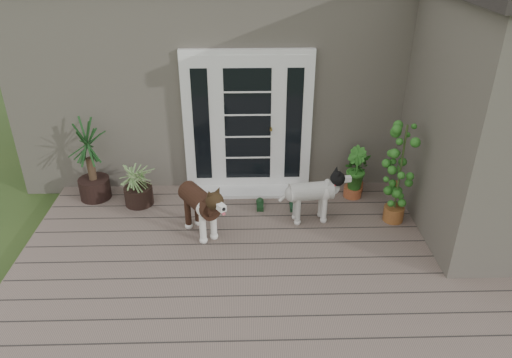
{
  "coord_description": "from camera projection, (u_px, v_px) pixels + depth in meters",
  "views": [
    {
      "loc": [
        -0.26,
        -4.05,
        3.82
      ],
      "look_at": [
        -0.1,
        1.75,
        0.7
      ],
      "focal_mm": 33.73,
      "sensor_mm": 36.0,
      "label": 1
    }
  ],
  "objects": [
    {
      "name": "spider_plant",
      "position": [
        137.0,
        182.0,
        6.96
      ],
      "size": [
        0.89,
        0.89,
        0.74
      ],
      "primitive_type": null,
      "rotation": [
        0.0,
        0.0,
        -0.37
      ],
      "color": "#758F58",
      "rests_on": "deck"
    },
    {
      "name": "herb_c",
      "position": [
        407.0,
        173.0,
        7.33
      ],
      "size": [
        0.52,
        0.52,
        0.62
      ],
      "primitive_type": "imported",
      "rotation": [
        0.0,
        0.0,
        4.34
      ],
      "color": "#255719",
      "rests_on": "deck"
    },
    {
      "name": "sapling",
      "position": [
        400.0,
        173.0,
        6.39
      ],
      "size": [
        0.5,
        0.5,
        1.48
      ],
      "primitive_type": null,
      "rotation": [
        0.0,
        0.0,
        -0.18
      ],
      "color": "#235E1A",
      "rests_on": "deck"
    },
    {
      "name": "brindle_dog",
      "position": [
        200.0,
        209.0,
        6.28
      ],
      "size": [
        0.82,
        0.96,
        0.75
      ],
      "primitive_type": null,
      "rotation": [
        0.0,
        0.0,
        3.73
      ],
      "color": "#3A2015",
      "rests_on": "deck"
    },
    {
      "name": "herb_b",
      "position": [
        354.0,
        179.0,
        7.19
      ],
      "size": [
        0.46,
        0.46,
        0.58
      ],
      "primitive_type": "imported",
      "rotation": [
        0.0,
        0.0,
        1.78
      ],
      "color": "#195217",
      "rests_on": "deck"
    },
    {
      "name": "deck",
      "position": [
        268.0,
        280.0,
        5.7
      ],
      "size": [
        6.2,
        4.6,
        0.12
      ],
      "primitive_type": "cube",
      "color": "#6B5B4C",
      "rests_on": "ground"
    },
    {
      "name": "clog_left",
      "position": [
        260.0,
        205.0,
        7.02
      ],
      "size": [
        0.14,
        0.29,
        0.09
      ],
      "primitive_type": null,
      "rotation": [
        0.0,
        0.0,
        -0.01
      ],
      "color": "black",
      "rests_on": "deck"
    },
    {
      "name": "herb_a",
      "position": [
        356.0,
        177.0,
        7.35
      ],
      "size": [
        0.53,
        0.53,
        0.49
      ],
      "primitive_type": "imported",
      "rotation": [
        0.0,
        0.0,
        1.02
      ],
      "color": "#1A5D1A",
      "rests_on": "deck"
    },
    {
      "name": "white_dog",
      "position": [
        311.0,
        199.0,
        6.58
      ],
      "size": [
        0.85,
        0.45,
        0.67
      ],
      "primitive_type": null,
      "rotation": [
        0.0,
        0.0,
        -1.44
      ],
      "color": "white",
      "rests_on": "deck"
    },
    {
      "name": "house_main",
      "position": [
        257.0,
        62.0,
        8.74
      ],
      "size": [
        7.4,
        4.0,
        3.1
      ],
      "primitive_type": "cube",
      "color": "#665E54",
      "rests_on": "ground"
    },
    {
      "name": "door_unit",
      "position": [
        248.0,
        122.0,
        7.09
      ],
      "size": [
        1.9,
        0.14,
        2.15
      ],
      "primitive_type": "cube",
      "color": "white",
      "rests_on": "deck"
    },
    {
      "name": "yucca",
      "position": [
        90.0,
        160.0,
        7.0
      ],
      "size": [
        1.14,
        1.14,
        1.25
      ],
      "primitive_type": null,
      "rotation": [
        0.0,
        0.0,
        -0.42
      ],
      "color": "black",
      "rests_on": "deck"
    },
    {
      "name": "door_step",
      "position": [
        248.0,
        191.0,
        7.42
      ],
      "size": [
        1.6,
        0.4,
        0.05
      ],
      "primitive_type": "cube",
      "color": "white",
      "rests_on": "deck"
    },
    {
      "name": "house_wing",
      "position": [
        495.0,
        126.0,
        6.03
      ],
      "size": [
        1.6,
        2.4,
        3.1
      ],
      "primitive_type": "cube",
      "color": "#665E54",
      "rests_on": "ground"
    },
    {
      "name": "clog_right",
      "position": [
        293.0,
        206.0,
        6.99
      ],
      "size": [
        0.13,
        0.26,
        0.08
      ],
      "primitive_type": null,
      "rotation": [
        0.0,
        0.0,
        -0.04
      ],
      "color": "#14321D",
      "rests_on": "deck"
    }
  ]
}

